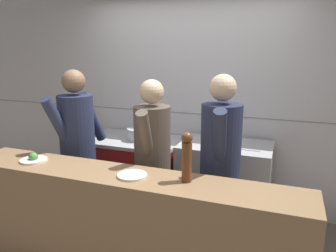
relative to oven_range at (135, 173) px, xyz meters
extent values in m
cube|color=silver|center=(0.59, 0.40, 0.87)|extent=(8.00, 0.06, 2.60)
cube|color=gray|center=(0.59, 0.37, 0.72)|extent=(8.00, 0.00, 0.01)
cube|color=maroon|center=(0.00, 0.00, -0.02)|extent=(1.11, 0.70, 0.83)
cube|color=#B7BABF|center=(0.00, 0.00, 0.41)|extent=(1.13, 0.71, 0.04)
cube|color=#B7BABF|center=(0.00, -0.33, 0.04)|extent=(1.00, 0.03, 0.10)
cube|color=#B7BABF|center=(1.11, 0.00, 0.02)|extent=(0.98, 0.65, 0.92)
cube|color=black|center=(1.11, -0.30, -0.38)|extent=(0.96, 0.04, 0.10)
cube|color=#93704C|center=(0.52, -1.25, 0.04)|extent=(2.91, 0.45, 0.96)
cylinder|color=#B7BABF|center=(0.07, -0.03, 0.50)|extent=(0.25, 0.25, 0.14)
cylinder|color=#B7BABF|center=(0.07, -0.03, 0.57)|extent=(0.26, 0.26, 0.01)
cone|color=#B7BABF|center=(0.94, 0.05, 0.54)|extent=(0.24, 0.24, 0.11)
cube|color=#B7BABF|center=(1.34, -0.13, 0.49)|extent=(0.28, 0.05, 0.01)
cube|color=black|center=(1.15, -0.12, 0.49)|extent=(0.11, 0.03, 0.02)
cylinder|color=white|center=(-0.36, -1.25, 0.53)|extent=(0.23, 0.23, 0.02)
sphere|color=#4C8C47|center=(-0.36, -1.25, 0.56)|extent=(0.08, 0.08, 0.08)
cylinder|color=white|center=(0.61, -1.26, 0.53)|extent=(0.23, 0.23, 0.02)
cylinder|color=brown|center=(1.04, -1.21, 0.68)|extent=(0.08, 0.08, 0.31)
sphere|color=brown|center=(1.04, -1.21, 0.86)|extent=(0.08, 0.08, 0.08)
cube|color=black|center=(-0.28, -0.72, -0.03)|extent=(0.34, 0.27, 0.81)
cylinder|color=#262D4C|center=(-0.28, -0.72, 0.71)|extent=(0.43, 0.43, 0.67)
sphere|color=#8C664C|center=(-0.28, -0.72, 1.18)|extent=(0.23, 0.23, 0.23)
cylinder|color=#262D4C|center=(-0.22, -0.52, 0.79)|extent=(0.19, 0.35, 0.56)
cylinder|color=#262D4C|center=(-0.33, -0.92, 0.79)|extent=(0.19, 0.35, 0.56)
cube|color=black|center=(0.56, -0.73, -0.05)|extent=(0.31, 0.22, 0.78)
cylinder|color=brown|center=(0.56, -0.73, 0.67)|extent=(0.38, 0.38, 0.64)
sphere|color=beige|center=(0.56, -0.73, 1.12)|extent=(0.22, 0.22, 0.22)
cylinder|color=brown|center=(0.53, -0.54, 0.74)|extent=(0.14, 0.33, 0.54)
cylinder|color=brown|center=(0.59, -0.93, 0.74)|extent=(0.14, 0.33, 0.54)
cube|color=black|center=(1.19, -0.70, -0.03)|extent=(0.32, 0.23, 0.81)
cylinder|color=#262D4C|center=(1.19, -0.70, 0.71)|extent=(0.40, 0.40, 0.67)
sphere|color=beige|center=(1.19, -0.70, 1.18)|extent=(0.23, 0.23, 0.23)
cylinder|color=#262D4C|center=(1.16, -0.50, 0.78)|extent=(0.15, 0.35, 0.56)
cylinder|color=#262D4C|center=(1.22, -0.91, 0.78)|extent=(0.15, 0.35, 0.56)
camera|label=1|loc=(1.71, -3.40, 1.50)|focal=35.00mm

